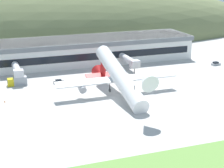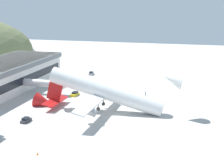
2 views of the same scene
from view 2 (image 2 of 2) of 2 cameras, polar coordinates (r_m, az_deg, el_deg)
ground_plane at (r=110.03m, az=0.72°, el=-5.03°), size 362.39×362.39×0.00m
jetway_1 at (r=136.53m, az=-9.98°, el=0.09°), size 3.38×15.87×5.43m
cargo_airplane at (r=114.23m, az=-1.37°, el=-1.25°), size 41.00×47.77×16.34m
service_car_1 at (r=133.90m, az=-5.69°, el=-1.52°), size 4.47×2.14×1.43m
service_car_2 at (r=169.42m, az=-3.18°, el=1.62°), size 3.93×2.11×1.47m
service_car_3 at (r=108.12m, az=-12.99°, el=-5.38°), size 3.86×1.81×1.41m
traffic_cone_0 at (r=142.06m, az=-3.55°, el=-0.76°), size 0.52×0.52×0.58m
traffic_cone_1 at (r=86.16m, az=-11.29°, el=-10.36°), size 0.52×0.52×0.58m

